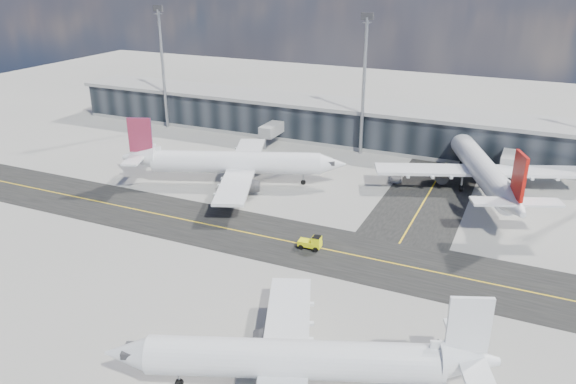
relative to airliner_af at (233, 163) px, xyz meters
name	(u,v)px	position (x,y,z in m)	size (l,w,h in m)	color
ground	(258,249)	(15.96, -21.22, -4.02)	(300.00, 300.00, 0.00)	gray
taxiway_lanes	(312,224)	(19.88, -10.49, -4.01)	(180.00, 63.00, 0.03)	black
terminal_concourse	(371,127)	(16.01, 33.71, 0.07)	(152.00, 19.80, 8.80)	black
floodlight_masts	(364,80)	(15.96, 26.78, 11.58)	(102.50, 0.70, 28.90)	gray
airliner_af	(233,163)	(0.00, 0.00, 0.00)	(39.64, 34.29, 12.18)	silver
airliner_redtail	(481,169)	(41.82, 14.91, 0.21)	(36.05, 41.67, 12.83)	silver
airliner_near	(300,360)	(32.74, -45.03, -0.42)	(35.48, 30.70, 10.91)	silver
baggage_tug	(312,243)	(22.99, -17.96, -3.00)	(3.37, 1.89, 2.05)	#ECEF0C
service_van	(397,176)	(27.11, 14.19, -3.33)	(2.29, 4.97, 1.38)	silver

